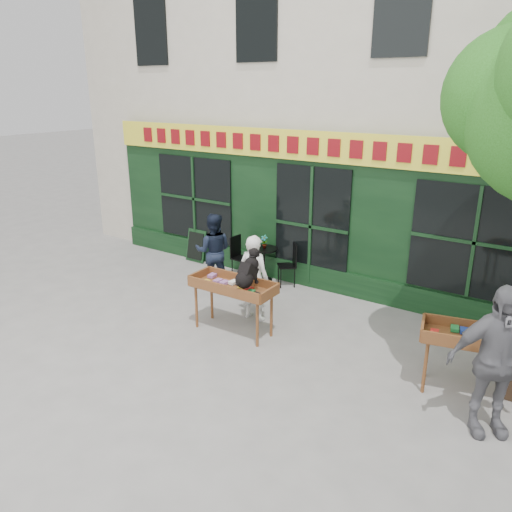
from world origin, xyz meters
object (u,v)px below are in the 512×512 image
at_px(bistro_table, 264,258).
at_px(man_left, 213,251).
at_px(man_right, 495,361).
at_px(book_cart_center, 233,288).
at_px(dog, 248,268).
at_px(woman, 254,278).
at_px(book_cart_right, 479,341).

bearing_deg(bistro_table, man_left, -127.87).
bearing_deg(man_left, man_right, 131.37).
height_order(book_cart_center, dog, dog).
xyz_separation_m(man_right, man_left, (-5.82, 1.82, -0.17)).
relative_size(dog, man_left, 0.37).
distance_m(woman, bistro_table, 1.95).
height_order(book_cart_center, man_right, man_right).
relative_size(dog, book_cart_right, 0.37).
xyz_separation_m(dog, man_right, (3.86, -0.32, -0.31)).
distance_m(dog, man_left, 2.51).
relative_size(woman, man_left, 1.00).
relative_size(book_cart_center, man_left, 0.93).
bearing_deg(man_left, book_cart_right, 137.77).
height_order(book_cart_center, man_left, man_left).
bearing_deg(dog, book_cart_right, 6.02).
bearing_deg(woman, dog, 115.66).
xyz_separation_m(book_cart_center, book_cart_right, (3.91, 0.38, 0.00)).
xyz_separation_m(woman, book_cart_right, (3.91, -0.27, 0.01)).
bearing_deg(man_left, woman, 122.17).
height_order(man_right, bistro_table, man_right).
relative_size(book_cart_center, bistro_table, 1.99).
xyz_separation_m(dog, bistro_table, (-1.25, 2.40, -0.75)).
bearing_deg(man_right, book_cart_right, 78.54).
bearing_deg(dog, man_right, -5.60).
bearing_deg(dog, book_cart_center, 170.97).
xyz_separation_m(dog, book_cart_right, (3.56, 0.43, -0.47)).
bearing_deg(man_right, dog, 142.04).
height_order(book_cart_right, man_right, man_right).
distance_m(book_cart_right, man_right, 0.82).
distance_m(book_cart_right, bistro_table, 5.21).
distance_m(book_cart_center, bistro_table, 2.54).
bearing_deg(book_cart_center, man_left, 136.94).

